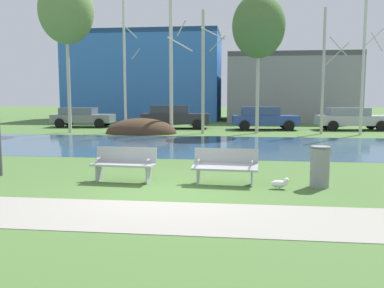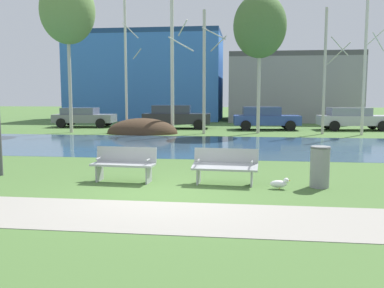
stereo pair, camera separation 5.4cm
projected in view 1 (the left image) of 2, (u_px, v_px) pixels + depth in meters
name	position (u px, v px, depth m)	size (l,w,h in m)	color
ground_plane	(205.00, 143.00, 19.13)	(120.00, 120.00, 0.00)	#476B33
paved_path_strip	(148.00, 216.00, 7.60)	(60.00, 2.02, 0.01)	gray
river_band	(203.00, 145.00, 18.30)	(80.00, 8.11, 0.01)	#33516B
soil_mound	(141.00, 133.00, 24.06)	(4.12, 2.54, 1.77)	#423021
bench_left	(124.00, 163.00, 10.58)	(1.63, 0.66, 0.87)	#9EA0A3
bench_right	(225.00, 165.00, 10.27)	(1.63, 0.66, 0.87)	#9EA0A3
trash_bin	(320.00, 166.00, 9.94)	(0.48, 0.48, 0.98)	gray
seagull	(280.00, 183.00, 9.78)	(0.47, 0.18, 0.27)	white
birch_far_left	(66.00, 11.00, 23.88)	(3.13, 3.13, 8.97)	#BCB7A8
birch_left	(125.00, 65.00, 24.70)	(1.07, 1.82, 7.89)	beige
birch_center_left	(172.00, 66.00, 23.97)	(1.37, 2.15, 7.56)	beige
birch_center	(204.00, 71.00, 23.55)	(1.35, 2.46, 6.92)	#BCB7A8
birch_center_right	(259.00, 26.00, 23.57)	(2.99, 2.99, 7.87)	#BCB7A8
birch_right	(324.00, 70.00, 23.37)	(1.42, 2.54, 7.00)	#BCB7A8
birch_far_right	(364.00, 60.00, 22.72)	(1.18, 2.00, 8.13)	beige
parked_van_nearest_grey	(82.00, 117.00, 28.99)	(4.22, 2.33, 1.33)	slate
parked_sedan_second_dark	(174.00, 116.00, 27.73)	(4.53, 2.29, 1.54)	#282B30
parked_hatch_third_blue	(264.00, 118.00, 26.65)	(4.25, 2.20, 1.46)	#2D4793
parked_wagon_fourth_silver	(351.00, 118.00, 26.35)	(4.51, 2.16, 1.41)	#B2B5BC
building_blue_store	(146.00, 77.00, 38.01)	(13.39, 7.11, 7.71)	#3870C6
building_grey_warehouse	(288.00, 88.00, 37.01)	(10.45, 9.44, 5.62)	gray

